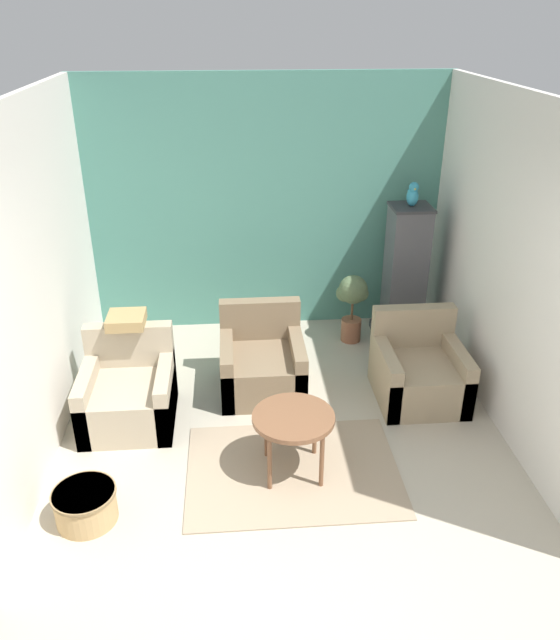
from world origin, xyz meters
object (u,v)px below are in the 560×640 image
object	(u,v)px
coffee_table	(293,422)
birdcage	(405,278)
armchair_middle	(262,364)
armchair_left	(129,395)
wicker_basket	(86,504)
armchair_right	(419,372)
potted_plant	(352,300)
parrot	(413,195)

from	to	relation	value
coffee_table	birdcage	xyz separation A→B (m)	(1.43, 2.19, 0.23)
armchair_middle	armchair_left	bearing A→B (deg)	-160.60
armchair_left	wicker_basket	distance (m)	1.25
coffee_table	armchair_right	xyz separation A→B (m)	(1.29, 0.98, -0.22)
potted_plant	wicker_basket	distance (m)	3.53
coffee_table	armchair_right	bearing A→B (deg)	37.39
coffee_table	armchair_left	xyz separation A→B (m)	(-1.39, 0.82, -0.22)
coffee_table	parrot	world-z (taller)	parrot
armchair_right	wicker_basket	xyz separation A→B (m)	(-2.83, -1.39, -0.12)
armchair_left	potted_plant	world-z (taller)	armchair_left
coffee_table	armchair_middle	size ratio (longest dim) A/B	0.77
armchair_left	birdcage	world-z (taller)	birdcage
armchair_left	wicker_basket	xyz separation A→B (m)	(-0.16, -1.23, -0.12)
armchair_right	birdcage	xyz separation A→B (m)	(0.14, 1.21, 0.46)
coffee_table	armchair_right	world-z (taller)	armchair_right
armchair_middle	potted_plant	bearing A→B (deg)	40.91
armchair_left	potted_plant	distance (m)	2.62
armchair_right	potted_plant	size ratio (longest dim) A/B	1.07
armchair_right	parrot	world-z (taller)	parrot
coffee_table	wicker_basket	bearing A→B (deg)	-165.21
armchair_right	birdcage	world-z (taller)	birdcage
armchair_left	parrot	distance (m)	3.42
coffee_table	birdcage	distance (m)	2.63
armchair_right	parrot	xyz separation A→B (m)	(0.14, 1.21, 1.37)
parrot	wicker_basket	distance (m)	4.22
potted_plant	birdcage	bearing A→B (deg)	4.35
coffee_table	potted_plant	size ratio (longest dim) A/B	0.83
armchair_right	wicker_basket	world-z (taller)	armchair_right
parrot	potted_plant	distance (m)	1.27
armchair_right	armchair_middle	distance (m)	1.49
armchair_left	armchair_middle	world-z (taller)	same
potted_plant	coffee_table	bearing A→B (deg)	-111.84
coffee_table	potted_plant	world-z (taller)	potted_plant
potted_plant	wicker_basket	xyz separation A→B (m)	(-2.40, -2.56, -0.35)
coffee_table	armchair_left	distance (m)	1.63
armchair_left	parrot	world-z (taller)	parrot
potted_plant	parrot	bearing A→B (deg)	4.56
birdcage	parrot	size ratio (longest dim) A/B	5.93
birdcage	coffee_table	bearing A→B (deg)	-123.14
parrot	birdcage	bearing A→B (deg)	-90.00
coffee_table	parrot	size ratio (longest dim) A/B	2.51
armchair_left	birdcage	xyz separation A→B (m)	(2.82, 1.37, 0.46)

